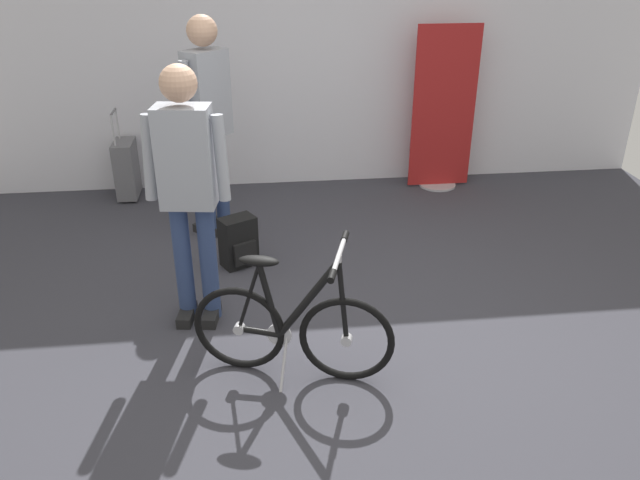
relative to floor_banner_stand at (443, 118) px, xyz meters
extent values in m
plane|color=#38383F|center=(-1.28, -2.38, -0.68)|extent=(6.75, 6.75, 0.00)
cube|color=silver|center=(-1.28, 0.32, 0.67)|extent=(6.75, 0.10, 2.71)
cylinder|color=#B7B7BC|center=(0.00, 0.00, -0.67)|extent=(0.36, 0.36, 0.02)
cube|color=#A51E1E|center=(0.00, 0.00, 0.10)|extent=(0.60, 0.02, 1.52)
torus|color=black|center=(-1.36, -2.86, -0.42)|extent=(0.52, 0.19, 0.53)
cylinder|color=#B7B7BC|center=(-1.36, -2.86, -0.42)|extent=(0.07, 0.07, 0.06)
torus|color=black|center=(-1.94, -2.69, -0.42)|extent=(0.52, 0.19, 0.53)
cylinder|color=#B7B7BC|center=(-1.94, -2.69, -0.42)|extent=(0.07, 0.07, 0.06)
cylinder|color=black|center=(-1.83, -2.72, -0.43)|extent=(0.23, 0.10, 0.05)
cylinder|color=black|center=(-1.56, -2.80, -0.19)|extent=(0.36, 0.15, 0.51)
cylinder|color=black|center=(-1.76, -2.74, -0.21)|extent=(0.14, 0.07, 0.44)
cylinder|color=black|center=(-1.83, -2.72, -0.43)|extent=(0.23, 0.09, 0.04)
cylinder|color=black|center=(-1.38, -2.86, -0.18)|extent=(0.08, 0.05, 0.48)
cylinder|color=black|center=(-1.87, -2.71, -0.21)|extent=(0.15, 0.07, 0.43)
ellipsoid|color=black|center=(-1.81, -2.73, 0.02)|extent=(0.24, 0.15, 0.05)
cylinder|color=#B7B7BC|center=(-1.40, -2.85, 0.08)|extent=(0.03, 0.03, 0.04)
cylinder|color=#B7B7BC|center=(-1.40, -2.85, 0.10)|extent=(0.15, 0.43, 0.03)
cylinder|color=black|center=(-1.47, -3.06, 0.10)|extent=(0.06, 0.10, 0.04)
cylinder|color=black|center=(-1.34, -2.64, 0.10)|extent=(0.06, 0.10, 0.04)
cylinder|color=#B7B7BC|center=(-1.72, -2.76, -0.43)|extent=(0.14, 0.05, 0.14)
cylinder|color=#B7B7BC|center=(-1.70, -2.85, -0.56)|extent=(0.07, 0.19, 0.25)
cylinder|color=navy|center=(-2.08, -0.78, -0.26)|extent=(0.11, 0.11, 0.84)
cube|color=black|center=(-2.11, -0.75, -0.65)|extent=(0.23, 0.23, 0.07)
cylinder|color=navy|center=(-2.19, -0.90, -0.26)|extent=(0.11, 0.11, 0.84)
cube|color=black|center=(-2.23, -0.86, -0.65)|extent=(0.23, 0.23, 0.07)
cube|color=#999EA8|center=(-2.13, -0.84, 0.48)|extent=(0.37, 0.37, 0.65)
cylinder|color=#999EA8|center=(-2.00, -0.68, 0.48)|extent=(0.09, 0.12, 0.55)
cylinder|color=#999EA8|center=(-2.29, -0.98, 0.48)|extent=(0.12, 0.09, 0.55)
sphere|color=tan|center=(-2.13, -0.84, 0.94)|extent=(0.23, 0.23, 0.23)
cylinder|color=navy|center=(-2.28, -2.10, -0.29)|extent=(0.11, 0.11, 0.78)
cube|color=black|center=(-2.29, -2.15, -0.65)|extent=(0.12, 0.25, 0.07)
cylinder|color=navy|center=(-2.12, -2.12, -0.29)|extent=(0.11, 0.11, 0.78)
cube|color=black|center=(-2.13, -2.17, -0.65)|extent=(0.12, 0.25, 0.07)
cube|color=#999EA8|center=(-2.20, -2.11, 0.40)|extent=(0.34, 0.24, 0.60)
cylinder|color=#999EA8|center=(-2.41, -2.10, 0.40)|extent=(0.12, 0.13, 0.51)
cylinder|color=#999EA8|center=(-2.00, -2.16, 0.40)|extent=(0.11, 0.13, 0.51)
sphere|color=tan|center=(-2.20, -2.11, 0.83)|extent=(0.21, 0.21, 0.21)
cube|color=slate|center=(-2.99, 0.05, -0.40)|extent=(0.18, 0.36, 0.52)
cylinder|color=#B7B7BC|center=(-3.03, -0.07, 0.00)|extent=(0.02, 0.02, 0.28)
cylinder|color=#B7B7BC|center=(-3.03, 0.16, 0.00)|extent=(0.02, 0.02, 0.28)
cylinder|color=slate|center=(-3.03, 0.05, 0.14)|extent=(0.02, 0.23, 0.02)
cylinder|color=black|center=(-2.93, -0.08, -0.66)|extent=(0.04, 0.02, 0.04)
cylinder|color=black|center=(-2.93, 0.17, -0.66)|extent=(0.04, 0.02, 0.04)
cube|color=black|center=(-1.95, -1.43, -0.49)|extent=(0.30, 0.27, 0.39)
cube|color=black|center=(-1.90, -1.52, -0.55)|extent=(0.17, 0.11, 0.17)
camera|label=1|loc=(-1.82, -5.64, 1.57)|focal=35.07mm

